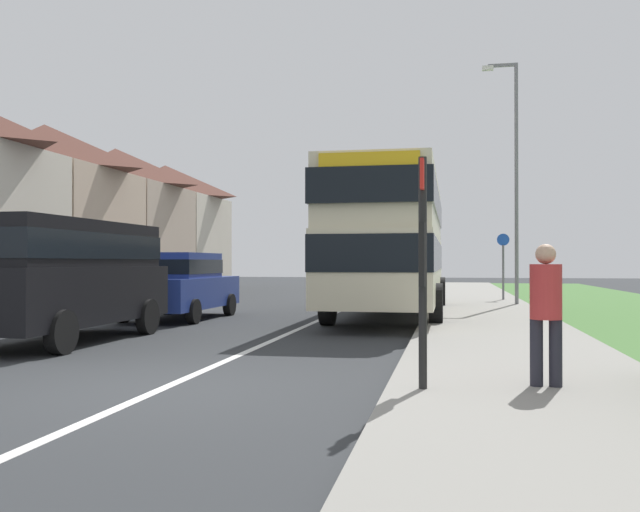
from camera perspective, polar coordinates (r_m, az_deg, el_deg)
ground_plane at (r=8.24m, az=-13.20°, el=-10.80°), size 120.00×120.00×0.00m
lane_marking_centre at (r=15.82m, az=-1.25°, el=-5.85°), size 0.14×60.00×0.01m
pavement_near_side at (r=13.51m, az=14.70°, el=-6.51°), size 3.20×68.00×0.12m
double_decker_bus at (r=18.85m, az=6.00°, el=1.51°), size 2.80×10.92×3.70m
parked_van_black at (r=13.50m, az=-20.62°, el=-1.11°), size 2.11×5.08×2.23m
parked_car_blue at (r=18.15m, az=-11.67°, el=-2.20°), size 2.01×4.37×1.71m
pedestrian_at_stop at (r=7.89m, az=18.25°, el=-4.10°), size 0.34×0.34×1.67m
bus_stop_sign at (r=7.43m, az=8.53°, el=0.02°), size 0.09×0.52×2.60m
cycle_route_sign at (r=25.83m, az=14.97°, el=-0.62°), size 0.44×0.08×2.52m
street_lamp_mid at (r=23.41m, az=15.76°, el=7.03°), size 1.14×0.20×7.98m
house_terrace_far_side at (r=33.67m, az=-19.09°, el=3.18°), size 6.32×24.59×7.27m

